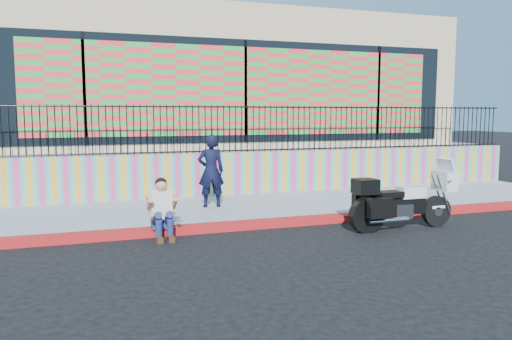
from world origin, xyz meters
name	(u,v)px	position (x,y,z in m)	size (l,w,h in m)	color
ground	(306,224)	(0.00, 0.00, 0.00)	(90.00, 90.00, 0.00)	black
red_curb	(306,221)	(0.00, 0.00, 0.07)	(16.00, 0.30, 0.15)	#A1220B
sidewalk	(277,206)	(0.00, 1.65, 0.07)	(16.00, 3.00, 0.15)	#858EA0
mural_wall	(256,172)	(0.00, 3.25, 0.70)	(16.00, 0.20, 1.10)	#EA3D84
metal_fence	(256,129)	(0.00, 3.25, 1.85)	(15.80, 0.04, 1.20)	black
elevated_platform	(210,159)	(0.00, 8.35, 0.62)	(16.00, 10.00, 1.25)	#858EA0
storefront_building	(211,85)	(0.00, 8.13, 3.25)	(14.00, 8.06, 4.00)	tan
police_motorcycle	(401,200)	(1.54, -1.00, 0.57)	(2.19, 0.73, 1.37)	black
police_officer	(211,171)	(-1.57, 1.71, 0.96)	(0.59, 0.39, 1.63)	black
seated_man	(163,214)	(-2.93, -0.25, 0.45)	(0.54, 0.71, 1.06)	navy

